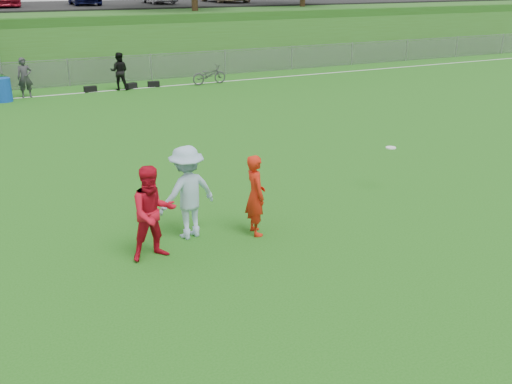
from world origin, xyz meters
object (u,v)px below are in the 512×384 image
player_red_center (153,213)px  bicycle (209,75)px  player_blue (187,192)px  recycling_bin (3,90)px  player_red_left (256,195)px  frisbee (391,148)px

player_red_center → bicycle: player_red_center is taller
player_blue → recycling_bin: player_blue is taller
player_blue → bicycle: (6.47, 15.91, -0.49)m
bicycle → recycling_bin: bearing=85.8°
player_red_left → bicycle: 17.16m
player_red_center → player_blue: player_blue is taller
player_red_left → recycling_bin: (-4.00, 16.20, -0.35)m
player_red_left → bicycle: size_ratio=0.97×
player_red_center → frisbee: bearing=6.1°
frisbee → recycling_bin: 17.29m
recycling_bin → bicycle: size_ratio=0.57×
player_red_center → recycling_bin: bearing=92.8°
frisbee → bicycle: 15.54m
player_red_center → player_red_left: bearing=0.9°
player_red_center → frisbee: (6.15, 1.05, 0.19)m
player_blue → frisbee: (5.28, 0.43, 0.14)m
recycling_bin → frisbee: bearing=-62.4°
frisbee → player_red_left: bearing=-167.6°
player_blue → frisbee: player_blue is taller
player_red_center → recycling_bin: player_red_center is taller
player_blue → bicycle: bearing=-125.3°
recycling_bin → bicycle: 9.19m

